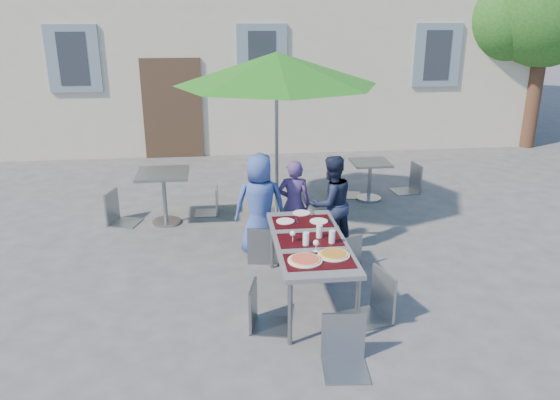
{
  "coord_description": "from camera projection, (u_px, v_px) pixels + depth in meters",
  "views": [
    {
      "loc": [
        -1.05,
        -4.8,
        3.18
      ],
      "look_at": [
        -0.29,
        1.62,
        0.92
      ],
      "focal_mm": 35.0,
      "sensor_mm": 36.0,
      "label": 1
    }
  ],
  "objects": [
    {
      "name": "glassware",
      "position": [
        316.0,
        236.0,
        5.98
      ],
      "size": [
        0.49,
        0.42,
        0.15
      ],
      "color": "silver",
      "rests_on": "dining_table"
    },
    {
      "name": "pizza_near_left",
      "position": [
        305.0,
        260.0,
        5.56
      ],
      "size": [
        0.36,
        0.36,
        0.03
      ],
      "color": "white",
      "rests_on": "dining_table"
    },
    {
      "name": "bg_chair_l_1",
      "position": [
        344.0,
        166.0,
        9.69
      ],
      "size": [
        0.5,
        0.5,
        0.95
      ],
      "color": "gray",
      "rests_on": "ground"
    },
    {
      "name": "chair_0",
      "position": [
        264.0,
        222.0,
        7.11
      ],
      "size": [
        0.49,
        0.5,
        0.97
      ],
      "color": "gray",
      "rests_on": "ground"
    },
    {
      "name": "bg_chair_r_0",
      "position": [
        211.0,
        185.0,
        8.85
      ],
      "size": [
        0.4,
        0.4,
        0.85
      ],
      "color": "gray",
      "rests_on": "ground"
    },
    {
      "name": "child_2",
      "position": [
        331.0,
        204.0,
        7.46
      ],
      "size": [
        0.75,
        0.59,
        1.35
      ],
      "primitive_type": "imported",
      "rotation": [
        0.0,
        0.0,
        3.52
      ],
      "color": "#192139",
      "rests_on": "ground"
    },
    {
      "name": "child_1",
      "position": [
        294.0,
        204.0,
        7.54
      ],
      "size": [
        0.51,
        0.38,
        1.26
      ],
      "primitive_type": "imported",
      "rotation": [
        0.0,
        0.0,
        2.97
      ],
      "color": "#4C356D",
      "rests_on": "ground"
    },
    {
      "name": "chair_1",
      "position": [
        302.0,
        216.0,
        7.2
      ],
      "size": [
        0.6,
        0.6,
        1.02
      ],
      "color": "gray",
      "rests_on": "ground"
    },
    {
      "name": "bg_chair_l_0",
      "position": [
        116.0,
        188.0,
        8.42
      ],
      "size": [
        0.54,
        0.54,
        0.97
      ],
      "color": "gray",
      "rests_on": "ground"
    },
    {
      "name": "child_0",
      "position": [
        260.0,
        205.0,
        7.31
      ],
      "size": [
        0.7,
        0.46,
        1.41
      ],
      "primitive_type": "imported",
      "rotation": [
        0.0,
        0.0,
        3.12
      ],
      "color": "#374E97",
      "rests_on": "ground"
    },
    {
      "name": "cafe_table_0",
      "position": [
        164.0,
        187.0,
        8.39
      ],
      "size": [
        0.78,
        0.78,
        0.84
      ],
      "color": "#9C9EA4",
      "rests_on": "ground"
    },
    {
      "name": "tree",
      "position": [
        548.0,
        6.0,
        12.39
      ],
      "size": [
        3.6,
        3.0,
        4.7
      ],
      "color": "#492E1F",
      "rests_on": "ground"
    },
    {
      "name": "chair_4",
      "position": [
        377.0,
        268.0,
        5.76
      ],
      "size": [
        0.56,
        0.55,
        1.02
      ],
      "color": "#8E9599",
      "rests_on": "ground"
    },
    {
      "name": "chair_5",
      "position": [
        346.0,
        314.0,
        4.98
      ],
      "size": [
        0.45,
        0.46,
        0.94
      ],
      "color": "gray",
      "rests_on": "ground"
    },
    {
      "name": "dining_table",
      "position": [
        310.0,
        244.0,
        6.1
      ],
      "size": [
        0.8,
        1.85,
        0.76
      ],
      "color": "#444549",
      "rests_on": "ground"
    },
    {
      "name": "patio_umbrella",
      "position": [
        277.0,
        69.0,
        8.01
      ],
      "size": [
        3.05,
        3.05,
        2.6
      ],
      "color": "#9C9EA4",
      "rests_on": "ground"
    },
    {
      "name": "place_settings",
      "position": [
        302.0,
        218.0,
        6.69
      ],
      "size": [
        0.66,
        0.52,
        0.01
      ],
      "color": "white",
      "rests_on": "dining_table"
    },
    {
      "name": "cafe_table_1",
      "position": [
        370.0,
        175.0,
        9.53
      ],
      "size": [
        0.64,
        0.64,
        0.69
      ],
      "color": "#9C9EA4",
      "rests_on": "ground"
    },
    {
      "name": "chair_2",
      "position": [
        345.0,
        231.0,
        6.95
      ],
      "size": [
        0.52,
        0.52,
        0.88
      ],
      "color": "gray",
      "rests_on": "ground"
    },
    {
      "name": "pizza_near_right",
      "position": [
        334.0,
        254.0,
        5.68
      ],
      "size": [
        0.34,
        0.34,
        0.03
      ],
      "color": "white",
      "rests_on": "dining_table"
    },
    {
      "name": "ground",
      "position": [
        326.0,
        333.0,
        5.67
      ],
      "size": [
        90.0,
        90.0,
        0.0
      ],
      "primitive_type": "plane",
      "color": "#454548",
      "rests_on": "ground"
    },
    {
      "name": "chair_3",
      "position": [
        262.0,
        281.0,
        5.62
      ],
      "size": [
        0.49,
        0.48,
        0.91
      ],
      "color": "gray",
      "rests_on": "ground"
    },
    {
      "name": "bg_chair_r_1",
      "position": [
        412.0,
        161.0,
        9.9
      ],
      "size": [
        0.48,
        0.48,
        0.99
      ],
      "color": "gray",
      "rests_on": "ground"
    }
  ]
}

